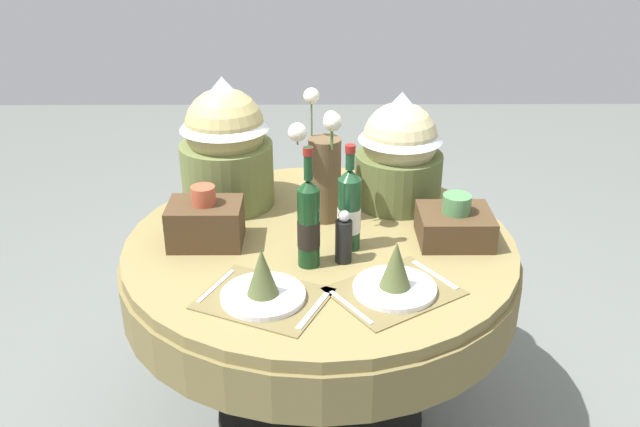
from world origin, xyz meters
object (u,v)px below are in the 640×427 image
wine_bottle_left (349,209)px  woven_basket_side_left (206,222)px  place_setting_left (263,285)px  gift_tub_back_right (400,147)px  woven_basket_side_right (455,224)px  pepper_mill (344,239)px  gift_tub_back_left (225,139)px  dining_table (320,275)px  wine_bottle_centre (309,223)px  flower_vase (323,170)px  place_setting_right (395,278)px

wine_bottle_left → woven_basket_side_left: size_ratio=1.48×
place_setting_left → wine_bottle_left: 0.41m
gift_tub_back_right → woven_basket_side_left: bearing=-154.6°
woven_basket_side_right → pepper_mill: bearing=-159.7°
place_setting_left → gift_tub_back_left: bearing=104.5°
dining_table → woven_basket_side_right: bearing=-0.8°
dining_table → wine_bottle_centre: 0.32m
flower_vase → woven_basket_side_right: (0.43, -0.16, -0.13)m
wine_bottle_left → place_setting_right: bearing=-65.8°
dining_table → woven_basket_side_left: (-0.37, -0.02, 0.21)m
wine_bottle_centre → gift_tub_back_right: bearing=54.8°
gift_tub_back_right → place_setting_right: bearing=-96.8°
dining_table → place_setting_right: size_ratio=3.06×
dining_table → woven_basket_side_right: (0.44, -0.01, 0.19)m
gift_tub_back_left → woven_basket_side_right: gift_tub_back_left is taller
flower_vase → woven_basket_side_right: 0.47m
flower_vase → wine_bottle_left: size_ratio=1.31×
dining_table → woven_basket_side_left: woven_basket_side_left is taller
pepper_mill → woven_basket_side_left: (-0.44, 0.12, -0.00)m
pepper_mill → gift_tub_back_right: 0.50m
gift_tub_back_left → place_setting_left: bearing=-75.5°
place_setting_right → gift_tub_back_right: bearing=83.2°
wine_bottle_centre → gift_tub_back_left: bearing=123.2°
woven_basket_side_left → woven_basket_side_right: size_ratio=1.00×
flower_vase → wine_bottle_left: bearing=-68.9°
place_setting_left → dining_table: bearing=65.4°
wine_bottle_centre → place_setting_left: bearing=-123.0°
flower_vase → woven_basket_side_left: 0.43m
dining_table → place_setting_right: 0.42m
flower_vase → woven_basket_side_left: bearing=-155.8°
flower_vase → pepper_mill: (0.06, -0.30, -0.11)m
wine_bottle_left → gift_tub_back_left: bearing=140.9°
dining_table → flower_vase: 0.36m
gift_tub_back_left → gift_tub_back_right: (0.62, 0.00, -0.03)m
dining_table → gift_tub_back_right: (0.28, 0.29, 0.35)m
gift_tub_back_left → flower_vase: bearing=-22.0°
wine_bottle_centre → flower_vase: bearing=81.4°
place_setting_left → woven_basket_side_left: (-0.21, 0.34, 0.03)m
place_setting_right → woven_basket_side_right: 0.39m
flower_vase → gift_tub_back_left: 0.37m
gift_tub_back_right → woven_basket_side_right: (0.15, -0.30, -0.16)m
wine_bottle_left → woven_basket_side_right: 0.36m
pepper_mill → gift_tub_back_right: bearing=63.8°
place_setting_left → place_setting_right: (0.37, 0.04, 0.00)m
wine_bottle_centre → woven_basket_side_left: size_ratio=1.63×
wine_bottle_left → gift_tub_back_left: size_ratio=0.74×
pepper_mill → woven_basket_side_left: woven_basket_side_left is taller
flower_vase → pepper_mill: flower_vase is taller
wine_bottle_left → woven_basket_side_left: wine_bottle_left is taller
dining_table → gift_tub_back_right: bearing=45.8°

